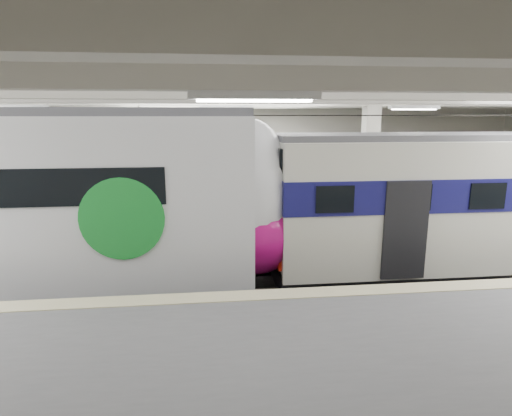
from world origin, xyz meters
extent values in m
cube|color=black|center=(0.00, 0.00, -0.05)|extent=(36.00, 24.00, 0.10)
cube|color=silver|center=(0.00, 0.00, 5.55)|extent=(36.00, 24.00, 0.20)
cube|color=beige|center=(0.00, 10.00, 2.75)|extent=(30.00, 0.10, 5.50)
cube|color=beige|center=(0.00, -3.25, 1.11)|extent=(30.00, 0.50, 0.02)
cube|color=beige|center=(-3.00, 3.00, 2.75)|extent=(0.50, 0.50, 5.50)
cube|color=beige|center=(5.00, 3.00, 2.75)|extent=(0.50, 0.50, 5.50)
cube|color=beige|center=(0.00, 0.00, 5.25)|extent=(30.00, 18.00, 0.50)
cube|color=#59544C|center=(0.00, 0.00, 0.08)|extent=(30.00, 1.52, 0.16)
cube|color=#59544C|center=(0.00, 5.50, 0.08)|extent=(30.00, 1.52, 0.16)
cylinder|color=black|center=(0.00, 0.00, 4.70)|extent=(30.00, 0.03, 0.03)
cylinder|color=black|center=(0.00, 5.50, 4.70)|extent=(30.00, 0.03, 0.03)
cube|color=white|center=(0.00, -2.00, 4.92)|extent=(26.00, 8.40, 0.12)
ellipsoid|color=white|center=(0.50, 0.00, 2.59)|extent=(2.47, 3.05, 4.10)
ellipsoid|color=#AF0E69|center=(0.62, 0.00, 1.67)|extent=(2.62, 3.11, 2.51)
cylinder|color=#1A9130|center=(-2.57, -1.59, 2.38)|extent=(1.93, 0.06, 1.93)
cube|color=silver|center=(7.46, 0.00, 2.27)|extent=(12.47, 2.73, 3.55)
cube|color=#151459|center=(7.46, 0.00, 2.70)|extent=(12.51, 2.79, 0.86)
cube|color=red|center=(1.19, 0.00, 1.78)|extent=(0.08, 2.32, 1.95)
cube|color=black|center=(1.19, 0.00, 3.27)|extent=(0.08, 2.19, 1.28)
cube|color=#4C4C51|center=(7.46, 0.00, 4.13)|extent=(12.47, 2.13, 0.16)
cube|color=black|center=(7.46, 0.00, 0.35)|extent=(12.47, 1.91, 0.70)
cube|color=white|center=(-7.69, 5.50, 2.54)|extent=(15.04, 3.12, 4.08)
cube|color=#1A9130|center=(-7.69, 5.50, 3.07)|extent=(15.08, 3.18, 0.86)
cube|color=#4C4C51|center=(-7.69, 5.50, 4.68)|extent=(15.03, 2.58, 0.16)
cube|color=black|center=(-7.69, 5.50, 0.30)|extent=(15.04, 2.80, 0.60)
camera|label=1|loc=(-0.58, -11.35, 4.72)|focal=30.00mm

